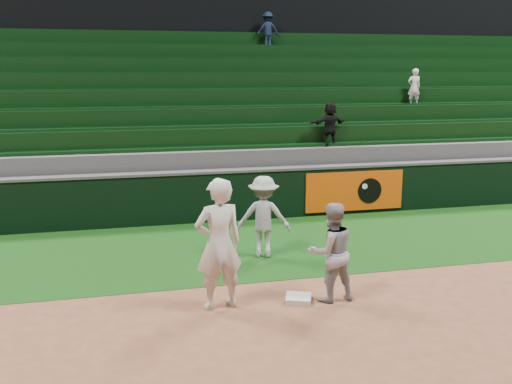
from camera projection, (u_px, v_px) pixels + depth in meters
ground at (303, 300)px, 9.10m from camera, size 70.00×70.00×0.00m
foul_grass at (258, 245)px, 11.95m from camera, size 36.00×4.20×0.01m
upper_deck at (179, 13)px, 24.44m from camera, size 40.00×12.00×12.00m
first_base at (298, 299)px, 9.04m from camera, size 0.51×0.51×0.09m
first_baseman at (219, 244)px, 8.61m from camera, size 0.82×0.61×2.04m
baserunner at (331, 252)px, 8.96m from camera, size 0.82×0.67×1.59m
base_coach at (264, 217)px, 11.07m from camera, size 1.16×0.87×1.60m
field_wall at (238, 194)px, 13.91m from camera, size 36.00×0.45×1.25m
stadium_seating at (212, 134)px, 17.27m from camera, size 36.00×5.95×5.50m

